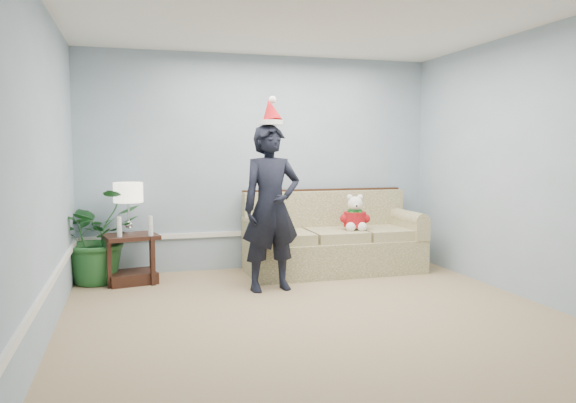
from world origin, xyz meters
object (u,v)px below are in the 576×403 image
at_px(sofa, 332,242).
at_px(teddy_bear, 355,217).
at_px(side_table, 131,264).
at_px(houseplant, 97,236).
at_px(man, 271,208).
at_px(table_lamp, 128,195).

distance_m(sofa, teddy_bear, 0.44).
relative_size(side_table, houseplant, 0.62).
distance_m(sofa, side_table, 2.43).
bearing_deg(teddy_bear, houseplant, -173.05).
xyz_separation_m(sofa, houseplant, (-2.80, 0.12, 0.18)).
xyz_separation_m(houseplant, man, (1.83, -0.87, 0.35)).
distance_m(table_lamp, teddy_bear, 2.71).
relative_size(table_lamp, teddy_bear, 1.31).
height_order(side_table, man, man).
height_order(side_table, table_lamp, table_lamp).
height_order(table_lamp, man, man).
relative_size(side_table, man, 0.37).
xyz_separation_m(sofa, teddy_bear, (0.24, -0.17, 0.33)).
xyz_separation_m(table_lamp, man, (1.47, -0.81, -0.11)).
bearing_deg(houseplant, teddy_bear, -5.46).
distance_m(man, teddy_bear, 1.35).
bearing_deg(table_lamp, man, -28.90).
bearing_deg(teddy_bear, table_lamp, -172.59).
bearing_deg(table_lamp, sofa, -1.42).
bearing_deg(sofa, teddy_bear, -36.98).
distance_m(side_table, table_lamp, 0.79).
bearing_deg(houseplant, side_table, -20.10).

